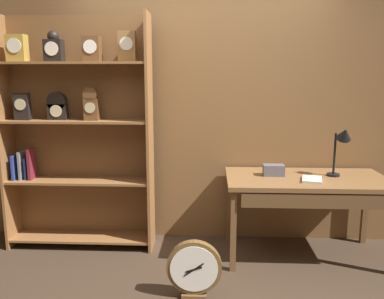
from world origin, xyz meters
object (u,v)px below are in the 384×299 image
(open_repair_manual, at_px, (312,180))
(round_clock_large, at_px, (194,269))
(workbench, at_px, (307,186))
(desk_lamp, at_px, (342,141))
(toolbox_small, at_px, (274,170))
(bookshelf, at_px, (75,127))

(open_repair_manual, height_order, round_clock_large, open_repair_manual)
(open_repair_manual, bearing_deg, round_clock_large, -133.44)
(workbench, relative_size, open_repair_manual, 6.51)
(desk_lamp, xyz_separation_m, toolbox_small, (-0.59, 0.02, -0.28))
(round_clock_large, bearing_deg, desk_lamp, 31.45)
(desk_lamp, bearing_deg, open_repair_manual, -151.49)
(bookshelf, bearing_deg, round_clock_large, -38.11)
(workbench, xyz_separation_m, open_repair_manual, (0.01, -0.11, 0.09))
(toolbox_small, bearing_deg, desk_lamp, -2.37)
(bookshelf, relative_size, toolbox_small, 11.67)
(round_clock_large, bearing_deg, open_repair_manual, 32.27)
(bookshelf, height_order, round_clock_large, bookshelf)
(workbench, relative_size, toolbox_small, 7.60)
(workbench, height_order, desk_lamp, desk_lamp)
(bookshelf, xyz_separation_m, workbench, (2.14, -0.18, -0.49))
(bookshelf, distance_m, workbench, 2.21)
(open_repair_manual, relative_size, round_clock_large, 0.49)
(bookshelf, xyz_separation_m, open_repair_manual, (2.16, -0.29, -0.40))
(workbench, bearing_deg, round_clock_large, -143.20)
(round_clock_large, bearing_deg, bookshelf, 141.89)
(workbench, distance_m, round_clock_large, 1.30)
(round_clock_large, bearing_deg, toolbox_small, 49.47)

